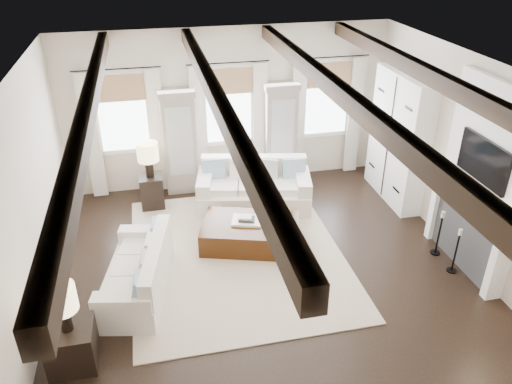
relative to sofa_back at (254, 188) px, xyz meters
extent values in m
plane|color=black|center=(-0.27, -2.59, -0.37)|extent=(7.50, 7.50, 0.00)
cube|color=beige|center=(-0.27, 1.16, 1.23)|extent=(6.50, 0.04, 3.20)
cube|color=beige|center=(-3.52, -2.59, 1.23)|extent=(0.04, 7.50, 3.20)
cube|color=beige|center=(2.98, -2.59, 1.23)|extent=(0.04, 7.50, 3.20)
cube|color=white|center=(-0.27, -2.59, 2.83)|extent=(6.50, 7.50, 0.04)
cube|color=black|center=(-2.47, -2.59, 2.71)|extent=(0.16, 7.40, 0.22)
cube|color=black|center=(-1.02, -2.59, 2.71)|extent=(0.16, 7.40, 0.22)
cube|color=black|center=(0.48, -2.59, 2.71)|extent=(0.16, 7.40, 0.22)
cube|color=black|center=(1.93, -2.59, 2.71)|extent=(0.16, 7.40, 0.22)
cube|color=white|center=(-2.32, 1.13, 1.28)|extent=(0.90, 0.03, 1.45)
cube|color=#9D7650|center=(-2.32, 1.07, 1.81)|extent=(0.94, 0.04, 0.50)
cube|color=silver|center=(-2.94, 1.03, 0.90)|extent=(0.28, 0.08, 2.50)
cube|color=silver|center=(-1.70, 1.03, 0.90)|extent=(0.28, 0.08, 2.50)
cylinder|color=black|center=(-2.32, 1.02, 2.18)|extent=(1.60, 0.02, 0.02)
cube|color=white|center=(-0.27, 1.13, 1.28)|extent=(0.90, 0.03, 1.45)
cube|color=#9D7650|center=(-0.27, 1.07, 1.81)|extent=(0.94, 0.04, 0.50)
cube|color=silver|center=(-0.89, 1.03, 0.90)|extent=(0.28, 0.08, 2.50)
cube|color=silver|center=(0.35, 1.03, 0.90)|extent=(0.28, 0.08, 2.50)
cylinder|color=black|center=(-0.27, 1.02, 2.18)|extent=(1.60, 0.02, 0.02)
cube|color=white|center=(1.78, 1.13, 1.28)|extent=(0.90, 0.03, 1.45)
cube|color=#9D7650|center=(1.78, 1.07, 1.81)|extent=(0.94, 0.04, 0.50)
cube|color=silver|center=(1.16, 1.03, 0.90)|extent=(0.28, 0.08, 2.50)
cube|color=silver|center=(2.40, 1.03, 0.90)|extent=(0.28, 0.08, 2.50)
cylinder|color=black|center=(1.78, 1.02, 2.18)|extent=(1.60, 0.02, 0.02)
cube|color=#9E9489|center=(-1.30, 0.94, 0.63)|extent=(0.64, 0.38, 2.00)
cube|color=#B2B7BA|center=(-1.30, 0.74, 0.78)|extent=(0.48, 0.02, 1.40)
cube|color=#9E9489|center=(-1.30, 0.94, 1.69)|extent=(0.70, 0.42, 0.12)
cube|color=#9E9489|center=(0.75, 0.94, 0.63)|extent=(0.64, 0.38, 2.00)
cube|color=#B2B7BA|center=(0.75, 0.74, 0.78)|extent=(0.48, 0.02, 1.40)
cube|color=#9E9489|center=(0.75, 0.94, 1.69)|extent=(0.70, 0.42, 0.12)
cube|color=#2E2D30|center=(2.89, -2.59, 0.18)|extent=(0.18, 1.50, 1.10)
cube|color=black|center=(2.86, -2.59, 0.03)|extent=(0.10, 0.90, 0.70)
cube|color=white|center=(2.85, -3.41, 0.18)|extent=(0.26, 0.14, 1.10)
cube|color=white|center=(2.85, -1.77, 0.18)|extent=(0.26, 0.14, 1.10)
cube|color=white|center=(2.82, -2.59, 0.79)|extent=(0.32, 1.90, 0.12)
cube|color=white|center=(2.93, -2.59, 1.73)|extent=(0.10, 1.90, 1.80)
cube|color=black|center=(2.86, -2.59, 1.48)|extent=(0.07, 1.10, 0.64)
cube|color=silver|center=(2.78, -0.24, 0.88)|extent=(0.40, 1.70, 2.50)
cube|color=black|center=(2.57, -0.24, 0.88)|extent=(0.01, 0.02, 2.40)
cube|color=#B9AA93|center=(-0.63, -1.54, -0.36)|extent=(3.42, 4.16, 0.02)
cube|color=white|center=(-0.01, -0.07, -0.16)|extent=(2.29, 1.39, 0.41)
cube|color=white|center=(0.06, 0.30, 0.30)|extent=(2.03, 0.64, 0.51)
cube|color=white|center=(-0.93, 0.13, 0.17)|extent=(0.45, 0.95, 0.26)
cube|color=white|center=(0.90, -0.26, 0.17)|extent=(0.45, 0.95, 0.26)
cube|color=white|center=(-0.60, 0.01, 0.11)|extent=(0.68, 0.71, 0.14)
cube|color=white|center=(-0.02, -0.12, 0.11)|extent=(0.68, 0.71, 0.14)
cube|color=white|center=(0.55, -0.24, 0.11)|extent=(0.68, 0.71, 0.14)
cube|color=#739CB9|center=(-0.72, 0.29, 0.33)|extent=(0.46, 0.31, 0.44)
cube|color=silver|center=(-0.22, 0.18, 0.33)|extent=(0.46, 0.31, 0.44)
cube|color=beige|center=(0.28, 0.08, 0.33)|extent=(0.46, 0.31, 0.44)
cube|color=#739CB9|center=(0.77, -0.03, 0.33)|extent=(0.46, 0.31, 0.44)
cube|color=white|center=(-2.26, -2.15, -0.19)|extent=(1.21, 2.00, 0.36)
cube|color=white|center=(-1.94, -2.21, 0.21)|extent=(0.55, 1.79, 0.45)
cube|color=white|center=(-2.09, -1.34, 0.11)|extent=(0.83, 0.39, 0.23)
cube|color=white|center=(-2.42, -2.95, 0.11)|extent=(0.83, 0.39, 0.23)
cube|color=white|center=(-2.20, -1.63, 0.05)|extent=(0.62, 0.60, 0.12)
cube|color=white|center=(-2.30, -2.14, 0.05)|extent=(0.62, 0.60, 0.12)
cube|color=white|center=(-2.40, -2.64, 0.05)|extent=(0.62, 0.60, 0.12)
cube|color=#739CB9|center=(-1.95, -1.53, 0.24)|extent=(0.27, 0.41, 0.39)
cube|color=silver|center=(-2.04, -1.96, 0.24)|extent=(0.27, 0.41, 0.39)
cube|color=beige|center=(-2.13, -2.40, 0.24)|extent=(0.27, 0.41, 0.39)
cube|color=#739CB9|center=(-2.22, -2.84, 0.24)|extent=(0.27, 0.41, 0.39)
cube|color=black|center=(-0.34, -1.31, -0.15)|extent=(1.84, 1.45, 0.42)
cube|color=white|center=(-0.39, -1.24, 0.08)|extent=(0.59, 0.51, 0.04)
cube|color=#262628|center=(-0.40, -1.26, 0.12)|extent=(0.31, 0.27, 0.04)
cube|color=beige|center=(-0.42, -1.25, 0.15)|extent=(0.26, 0.23, 0.03)
cube|color=#262628|center=(-0.01, -1.54, 0.07)|extent=(0.28, 0.24, 0.03)
cube|color=black|center=(-3.05, -3.40, -0.08)|extent=(0.57, 0.57, 0.57)
cylinder|color=black|center=(-3.05, -3.40, 0.37)|extent=(0.15, 0.15, 0.31)
cylinder|color=#F9D89E|center=(-3.05, -3.40, 0.69)|extent=(0.38, 0.38, 0.33)
cube|color=black|center=(-1.93, 0.37, -0.04)|extent=(0.44, 0.44, 0.66)
cylinder|color=black|center=(-1.93, 0.37, 0.45)|extent=(0.15, 0.15, 0.33)
cylinder|color=#F9D89E|center=(-1.93, 0.37, 0.79)|extent=(0.39, 0.39, 0.35)
cylinder|color=black|center=(2.63, -2.74, -0.36)|extent=(0.16, 0.16, 0.02)
cylinder|color=black|center=(2.63, -2.74, -0.02)|extent=(0.03, 0.03, 0.70)
cylinder|color=beige|center=(2.63, -2.74, 0.37)|extent=(0.06, 0.06, 0.10)
cylinder|color=black|center=(2.63, -2.24, -0.36)|extent=(0.16, 0.16, 0.02)
cylinder|color=black|center=(2.63, -2.24, -0.01)|extent=(0.03, 0.03, 0.72)
cylinder|color=beige|center=(2.63, -2.24, 0.39)|extent=(0.06, 0.06, 0.10)
camera|label=1|loc=(-1.79, -8.28, 4.56)|focal=35.00mm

